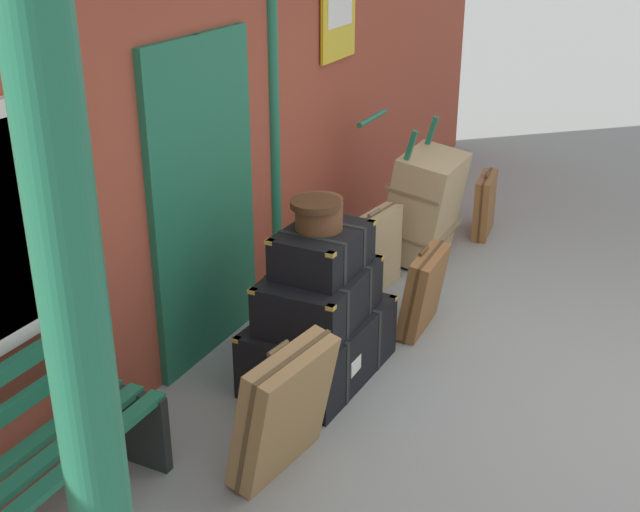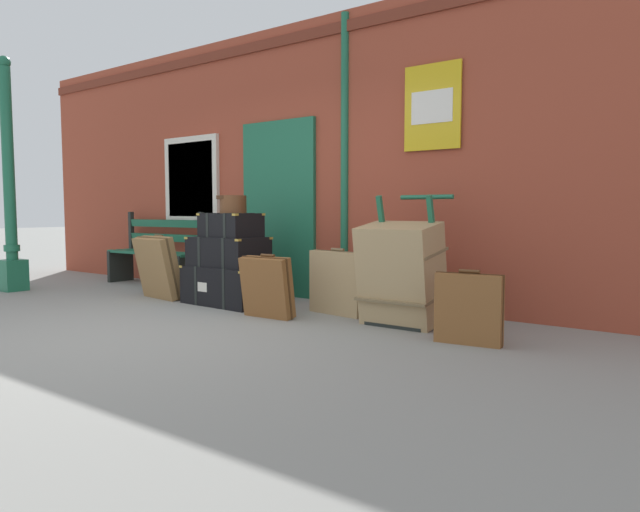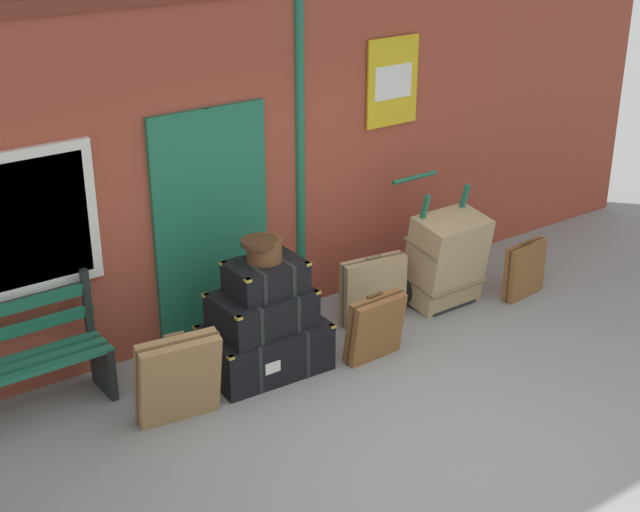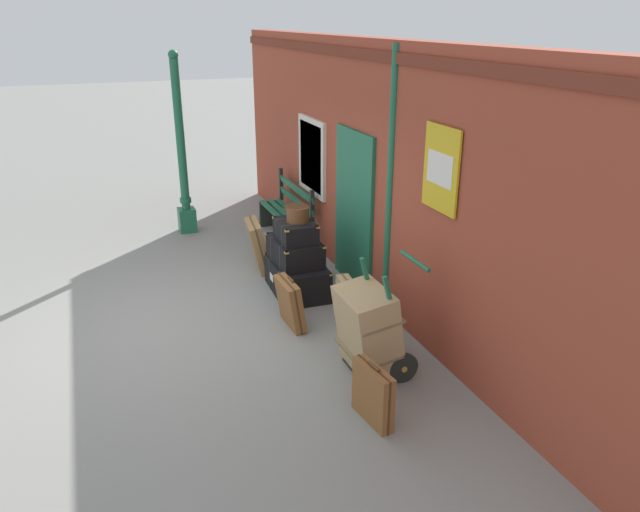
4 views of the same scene
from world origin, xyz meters
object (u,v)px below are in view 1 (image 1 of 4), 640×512
(suitcase_charcoal, at_px, (373,253))
(suitcase_slate, at_px, (423,291))
(suitcase_tan, at_px, (283,411))
(large_brown_trunk, at_px, (425,206))
(steamer_trunk_base, at_px, (319,345))
(suitcase_brown, at_px, (485,205))
(steamer_trunk_top, at_px, (322,250))
(porters_trolley, at_px, (404,224))
(platform_bench, at_px, (17,472))
(steamer_trunk_middle, at_px, (319,295))
(round_hatbox, at_px, (318,212))

(suitcase_charcoal, xyz_separation_m, suitcase_slate, (-0.43, -0.56, -0.02))
(suitcase_tan, bearing_deg, large_brown_trunk, 5.55)
(steamer_trunk_base, bearing_deg, suitcase_tan, -164.83)
(suitcase_brown, bearing_deg, large_brown_trunk, 157.50)
(large_brown_trunk, bearing_deg, steamer_trunk_base, -178.95)
(suitcase_slate, bearing_deg, steamer_trunk_base, 155.79)
(suitcase_tan, bearing_deg, steamer_trunk_top, 14.06)
(suitcase_brown, relative_size, suitcase_slate, 0.95)
(porters_trolley, bearing_deg, steamer_trunk_top, -173.59)
(platform_bench, relative_size, suitcase_slate, 2.60)
(steamer_trunk_middle, bearing_deg, suitcase_slate, -22.76)
(platform_bench, bearing_deg, round_hatbox, -14.69)
(steamer_trunk_middle, relative_size, porters_trolley, 0.70)
(steamer_trunk_base, xyz_separation_m, large_brown_trunk, (2.08, 0.04, 0.26))
(suitcase_brown, distance_m, suitcase_slate, 1.98)
(large_brown_trunk, bearing_deg, platform_bench, 172.97)
(platform_bench, distance_m, round_hatbox, 2.19)
(steamer_trunk_base, relative_size, suitcase_slate, 1.68)
(steamer_trunk_top, xyz_separation_m, porters_trolley, (2.07, 0.23, -0.60))
(suitcase_tan, bearing_deg, suitcase_brown, -0.32)
(porters_trolley, bearing_deg, suitcase_charcoal, -176.84)
(large_brown_trunk, height_order, suitcase_tan, large_brown_trunk)
(steamer_trunk_base, height_order, large_brown_trunk, large_brown_trunk)
(steamer_trunk_middle, bearing_deg, large_brown_trunk, 1.41)
(suitcase_charcoal, distance_m, suitcase_tan, 2.29)
(steamer_trunk_base, height_order, suitcase_brown, suitcase_brown)
(platform_bench, relative_size, steamer_trunk_top, 2.57)
(steamer_trunk_base, bearing_deg, steamer_trunk_middle, -153.79)
(round_hatbox, xyz_separation_m, large_brown_trunk, (2.06, 0.03, -0.64))
(round_hatbox, distance_m, suitcase_brown, 2.96)
(round_hatbox, relative_size, large_brown_trunk, 0.36)
(platform_bench, distance_m, suitcase_slate, 3.02)
(steamer_trunk_base, distance_m, porters_trolley, 2.09)
(platform_bench, distance_m, suitcase_tan, 1.33)
(steamer_trunk_top, bearing_deg, suitcase_tan, -165.94)
(large_brown_trunk, xyz_separation_m, suitcase_tan, (-3.03, -0.29, -0.10))
(steamer_trunk_top, xyz_separation_m, suitcase_brown, (2.83, -0.26, -0.60))
(suitcase_charcoal, bearing_deg, porters_trolley, 3.16)
(large_brown_trunk, bearing_deg, suitcase_tan, -174.45)
(steamer_trunk_middle, bearing_deg, suitcase_brown, -5.24)
(porters_trolley, height_order, suitcase_charcoal, porters_trolley)
(steamer_trunk_middle, xyz_separation_m, steamer_trunk_top, (0.04, -0.00, 0.29))
(suitcase_brown, distance_m, suitcase_tan, 3.79)
(platform_bench, height_order, large_brown_trunk, platform_bench)
(large_brown_trunk, height_order, suitcase_brown, large_brown_trunk)
(round_hatbox, distance_m, large_brown_trunk, 2.16)
(suitcase_slate, xyz_separation_m, suitcase_tan, (-1.81, 0.13, 0.07))
(platform_bench, distance_m, porters_trolley, 4.10)
(large_brown_trunk, distance_m, suitcase_brown, 0.85)
(round_hatbox, height_order, large_brown_trunk, round_hatbox)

